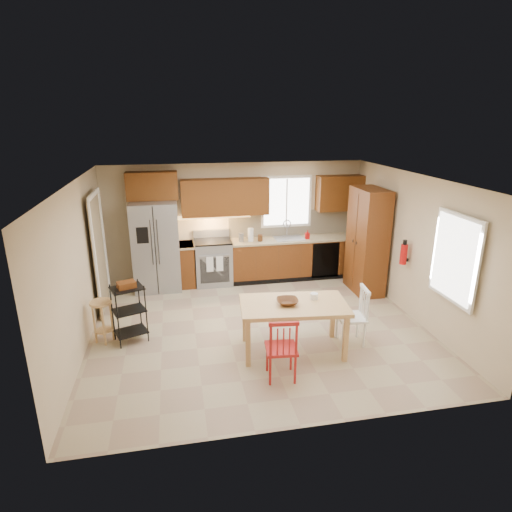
{
  "coord_description": "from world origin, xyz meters",
  "views": [
    {
      "loc": [
        -1.29,
        -6.38,
        3.43
      ],
      "look_at": [
        0.03,
        0.4,
        1.15
      ],
      "focal_mm": 30.0,
      "sensor_mm": 36.0,
      "label": 1
    }
  ],
  "objects_px": {
    "table_bowl": "(287,304)",
    "bar_stool": "(103,322)",
    "fire_extinguisher": "(404,254)",
    "dining_table": "(293,328)",
    "range_stove": "(213,263)",
    "chair_white": "(351,316)",
    "pantry": "(367,241)",
    "refrigerator": "(156,246)",
    "chair_red": "(281,347)",
    "table_jar": "(314,298)",
    "soap_bottle": "(307,234)",
    "utility_cart": "(129,313)"
  },
  "relations": [
    {
      "from": "pantry",
      "to": "refrigerator",
      "type": "bearing_deg",
      "value": 167.38
    },
    {
      "from": "fire_extinguisher",
      "to": "chair_white",
      "type": "xyz_separation_m",
      "value": [
        -1.32,
        -0.92,
        -0.64
      ]
    },
    {
      "from": "soap_bottle",
      "to": "chair_red",
      "type": "relative_size",
      "value": 0.21
    },
    {
      "from": "fire_extinguisher",
      "to": "table_jar",
      "type": "height_order",
      "value": "fire_extinguisher"
    },
    {
      "from": "refrigerator",
      "to": "table_bowl",
      "type": "relative_size",
      "value": 5.71
    },
    {
      "from": "table_jar",
      "to": "chair_white",
      "type": "bearing_deg",
      "value": -4.57
    },
    {
      "from": "chair_white",
      "to": "table_bowl",
      "type": "bearing_deg",
      "value": 98.57
    },
    {
      "from": "refrigerator",
      "to": "range_stove",
      "type": "distance_m",
      "value": 1.24
    },
    {
      "from": "table_bowl",
      "to": "bar_stool",
      "type": "distance_m",
      "value": 2.91
    },
    {
      "from": "refrigerator",
      "to": "soap_bottle",
      "type": "xyz_separation_m",
      "value": [
        3.18,
        -0.02,
        0.09
      ]
    },
    {
      "from": "dining_table",
      "to": "refrigerator",
      "type": "bearing_deg",
      "value": 130.84
    },
    {
      "from": "soap_bottle",
      "to": "fire_extinguisher",
      "type": "distance_m",
      "value": 2.27
    },
    {
      "from": "soap_bottle",
      "to": "dining_table",
      "type": "bearing_deg",
      "value": -111.01
    },
    {
      "from": "soap_bottle",
      "to": "chair_white",
      "type": "height_order",
      "value": "soap_bottle"
    },
    {
      "from": "soap_bottle",
      "to": "pantry",
      "type": "bearing_deg",
      "value": -43.45
    },
    {
      "from": "refrigerator",
      "to": "utility_cart",
      "type": "relative_size",
      "value": 1.91
    },
    {
      "from": "fire_extinguisher",
      "to": "dining_table",
      "type": "bearing_deg",
      "value": -156.93
    },
    {
      "from": "dining_table",
      "to": "bar_stool",
      "type": "xyz_separation_m",
      "value": [
        -2.86,
        0.83,
        -0.04
      ]
    },
    {
      "from": "fire_extinguisher",
      "to": "chair_red",
      "type": "relative_size",
      "value": 0.39
    },
    {
      "from": "soap_bottle",
      "to": "utility_cart",
      "type": "relative_size",
      "value": 0.2
    },
    {
      "from": "soap_bottle",
      "to": "table_jar",
      "type": "distance_m",
      "value": 2.93
    },
    {
      "from": "range_stove",
      "to": "utility_cart",
      "type": "xyz_separation_m",
      "value": [
        -1.53,
        -2.22,
        0.02
      ]
    },
    {
      "from": "refrigerator",
      "to": "range_stove",
      "type": "bearing_deg",
      "value": 2.99
    },
    {
      "from": "pantry",
      "to": "table_jar",
      "type": "relative_size",
      "value": 15.49
    },
    {
      "from": "chair_white",
      "to": "chair_red",
      "type": "bearing_deg",
      "value": 124.14
    },
    {
      "from": "table_bowl",
      "to": "bar_stool",
      "type": "height_order",
      "value": "table_bowl"
    },
    {
      "from": "pantry",
      "to": "fire_extinguisher",
      "type": "distance_m",
      "value": 1.07
    },
    {
      "from": "chair_red",
      "to": "table_jar",
      "type": "distance_m",
      "value": 1.08
    },
    {
      "from": "soap_bottle",
      "to": "chair_red",
      "type": "height_order",
      "value": "soap_bottle"
    },
    {
      "from": "dining_table",
      "to": "utility_cart",
      "type": "height_order",
      "value": "utility_cart"
    },
    {
      "from": "fire_extinguisher",
      "to": "table_bowl",
      "type": "height_order",
      "value": "fire_extinguisher"
    },
    {
      "from": "range_stove",
      "to": "soap_bottle",
      "type": "bearing_deg",
      "value": -2.4
    },
    {
      "from": "range_stove",
      "to": "pantry",
      "type": "relative_size",
      "value": 0.44
    },
    {
      "from": "chair_white",
      "to": "utility_cart",
      "type": "height_order",
      "value": "utility_cart"
    },
    {
      "from": "chair_red",
      "to": "table_jar",
      "type": "xyz_separation_m",
      "value": [
        0.69,
        0.75,
        0.34
      ]
    },
    {
      "from": "chair_white",
      "to": "table_bowl",
      "type": "distance_m",
      "value": 1.1
    },
    {
      "from": "soap_bottle",
      "to": "pantry",
      "type": "distance_m",
      "value": 1.31
    },
    {
      "from": "chair_red",
      "to": "utility_cart",
      "type": "bearing_deg",
      "value": 151.45
    },
    {
      "from": "chair_white",
      "to": "refrigerator",
      "type": "bearing_deg",
      "value": 51.98
    },
    {
      "from": "range_stove",
      "to": "bar_stool",
      "type": "bearing_deg",
      "value": -131.9
    },
    {
      "from": "table_bowl",
      "to": "dining_table",
      "type": "bearing_deg",
      "value": 0.0
    },
    {
      "from": "fire_extinguisher",
      "to": "dining_table",
      "type": "relative_size",
      "value": 0.23
    },
    {
      "from": "soap_bottle",
      "to": "dining_table",
      "type": "height_order",
      "value": "soap_bottle"
    },
    {
      "from": "pantry",
      "to": "fire_extinguisher",
      "type": "relative_size",
      "value": 5.83
    },
    {
      "from": "chair_red",
      "to": "bar_stool",
      "type": "height_order",
      "value": "chair_red"
    },
    {
      "from": "soap_bottle",
      "to": "table_bowl",
      "type": "relative_size",
      "value": 0.6
    },
    {
      "from": "refrigerator",
      "to": "bar_stool",
      "type": "xyz_separation_m",
      "value": [
        -0.8,
        -2.11,
        -0.56
      ]
    },
    {
      "from": "fire_extinguisher",
      "to": "chair_white",
      "type": "distance_m",
      "value": 1.73
    },
    {
      "from": "table_bowl",
      "to": "range_stove",
      "type": "bearing_deg",
      "value": 105.12
    },
    {
      "from": "bar_stool",
      "to": "refrigerator",
      "type": "bearing_deg",
      "value": 58.11
    }
  ]
}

